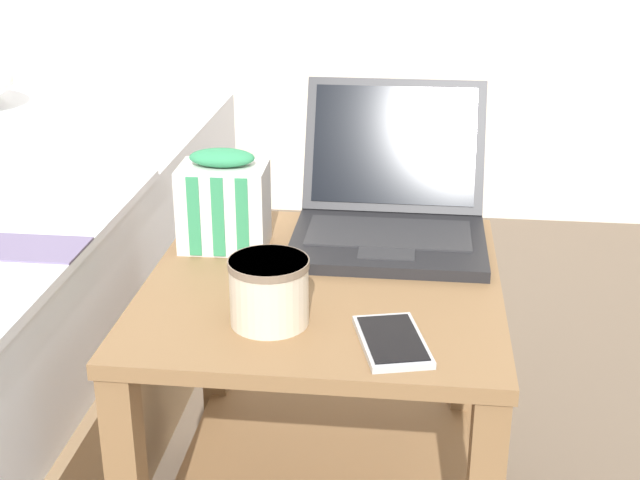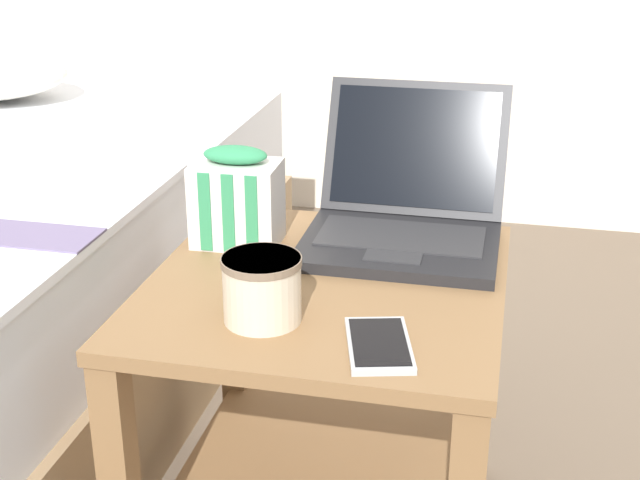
{
  "view_description": "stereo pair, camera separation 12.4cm",
  "coord_description": "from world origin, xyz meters",
  "px_view_note": "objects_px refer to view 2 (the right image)",
  "views": [
    {
      "loc": [
        0.13,
        -1.18,
        1.04
      ],
      "look_at": [
        0.0,
        -0.04,
        0.57
      ],
      "focal_mm": 50.0,
      "sensor_mm": 36.0,
      "label": 1
    },
    {
      "loc": [
        0.25,
        -1.16,
        1.04
      ],
      "look_at": [
        0.0,
        -0.04,
        0.57
      ],
      "focal_mm": 50.0,
      "sensor_mm": 36.0,
      "label": 2
    }
  ],
  "objects_px": {
    "laptop": "(405,212)",
    "snack_bag": "(237,200)",
    "mug_front_left": "(263,285)",
    "cell_phone": "(379,345)"
  },
  "relations": [
    {
      "from": "laptop",
      "to": "cell_phone",
      "type": "distance_m",
      "value": 0.37
    },
    {
      "from": "mug_front_left",
      "to": "snack_bag",
      "type": "xyz_separation_m",
      "value": [
        -0.11,
        0.25,
        0.02
      ]
    },
    {
      "from": "mug_front_left",
      "to": "snack_bag",
      "type": "distance_m",
      "value": 0.28
    },
    {
      "from": "snack_bag",
      "to": "mug_front_left",
      "type": "bearing_deg",
      "value": -65.42
    },
    {
      "from": "laptop",
      "to": "snack_bag",
      "type": "distance_m",
      "value": 0.27
    },
    {
      "from": "laptop",
      "to": "mug_front_left",
      "type": "distance_m",
      "value": 0.36
    },
    {
      "from": "laptop",
      "to": "mug_front_left",
      "type": "height_order",
      "value": "laptop"
    },
    {
      "from": "mug_front_left",
      "to": "laptop",
      "type": "bearing_deg",
      "value": 66.08
    },
    {
      "from": "mug_front_left",
      "to": "cell_phone",
      "type": "relative_size",
      "value": 0.96
    },
    {
      "from": "laptop",
      "to": "snack_bag",
      "type": "height_order",
      "value": "laptop"
    }
  ]
}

